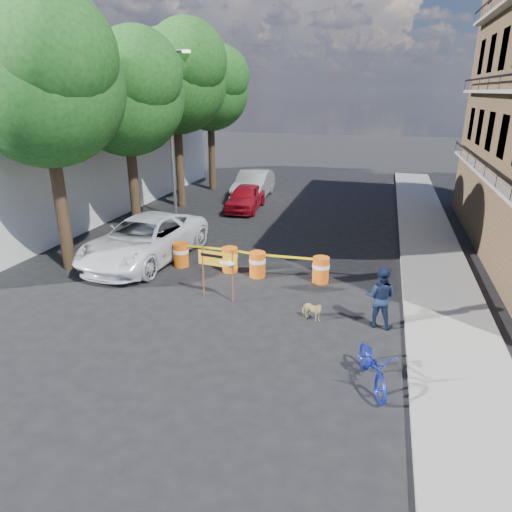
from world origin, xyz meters
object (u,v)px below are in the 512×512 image
Objects in this scene: pedestrian at (380,297)px; bicycle at (375,347)px; barrel_mid_left at (230,259)px; sedan_silver at (254,185)px; sedan_red at (245,197)px; barrel_mid_right at (257,264)px; dog at (312,311)px; barrel_far_left at (181,254)px; detour_sign at (222,264)px; suv_white at (145,240)px; barrel_far_right at (321,269)px.

pedestrian is 2.85m from bicycle.
sedan_silver is at bearing 101.66° from barrel_mid_left.
sedan_silver reaches higher than sedan_red.
barrel_mid_right reaches higher than dog.
barrel_far_left is 3.52m from detour_sign.
bicycle is (5.19, -5.62, 0.48)m from barrel_mid_left.
suv_white reaches higher than dog.
pedestrian is at bearing -13.73° from suv_white.
suv_white is at bearing 127.70° from bicycle.
bicycle reaches higher than barrel_far_left.
suv_white reaches higher than barrel_far_right.
barrel_mid_left is 0.52× the size of pedestrian.
sedan_red reaches higher than dog.
barrel_far_right is at bearing -2.36° from barrel_mid_left.
suv_white is (-6.79, 0.37, 0.36)m from barrel_far_right.
sedan_red is 0.81× the size of sedan_silver.
dog is at bearing -49.42° from barrel_mid_right.
barrel_far_right is 10.53m from sedan_red.
barrel_mid_left is 12.06m from sedan_silver.
dog is at bearing -19.52° from suv_white.
sedan_red is at bearing -86.00° from sedan_silver.
barrel_far_right is at bearing 45.86° from detour_sign.
barrel_mid_left is 9.15m from sedan_red.
barrel_far_right is at bearing 2.06° from suv_white.
pedestrian is 13.80m from sedan_red.
detour_sign is at bearing -44.01° from barrel_far_left.
detour_sign is 14.50m from sedan_silver.
suv_white is at bearing -98.13° from sedan_silver.
pedestrian is (1.97, -2.63, 0.39)m from barrel_far_right.
barrel_far_right is 0.15× the size of suv_white.
barrel_mid_left is 2.55m from detour_sign.
barrel_mid_left is at bearing -80.00° from sedan_red.
suv_white reaches higher than sedan_red.
pedestrian reaches higher than detour_sign.
bicycle is (7.11, -5.63, 0.48)m from barrel_far_left.
sedan_silver is at bearing -51.90° from pedestrian.
barrel_mid_left is at bearing 177.64° from barrel_far_right.
detour_sign reaches higher than barrel_mid_right.
barrel_far_left and barrel_mid_right have the same top height.
barrel_mid_right is (3.00, -0.23, 0.00)m from barrel_far_left.
suv_white reaches higher than barrel_far_left.
barrel_far_right reaches higher than dog.
detour_sign reaches higher than suv_white.
bicycle reaches higher than sedan_red.
barrel_far_left is at bearing -10.93° from pedestrian.
pedestrian is 0.43× the size of sedan_red.
pedestrian is at bearing -53.18° from barrel_far_right.
barrel_far_right is (3.30, -0.14, 0.00)m from barrel_mid_left.
suv_white is at bearing 174.42° from barrel_mid_right.
bicycle is 19.02m from sedan_silver.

